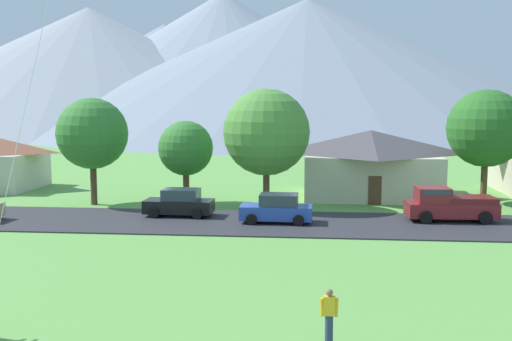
{
  "coord_description": "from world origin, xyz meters",
  "views": [
    {
      "loc": [
        4.02,
        -4.28,
        7.24
      ],
      "look_at": [
        1.9,
        17.6,
        4.71
      ],
      "focal_mm": 43.3,
      "sensor_mm": 36.0,
      "label": 1
    }
  ],
  "objects": [
    {
      "name": "watcher_person",
      "position": [
        4.48,
        13.52,
        0.88
      ],
      "size": [
        0.56,
        0.24,
        1.68
      ],
      "color": "navy",
      "rests_on": "ground"
    },
    {
      "name": "mountain_far_east_ridge",
      "position": [
        -40.57,
        177.3,
        14.67
      ],
      "size": [
        101.17,
        101.17,
        29.33
      ],
      "primitive_type": "cone",
      "color": "gray",
      "rests_on": "ground"
    },
    {
      "name": "tree_near_left",
      "position": [
        -11.21,
        36.63,
        4.91
      ],
      "size": [
        4.88,
        4.88,
        7.37
      ],
      "color": "#4C3823",
      "rests_on": "ground"
    },
    {
      "name": "tree_center",
      "position": [
        -4.93,
        37.63,
        3.87
      ],
      "size": [
        3.81,
        3.81,
        5.79
      ],
      "color": "brown",
      "rests_on": "ground"
    },
    {
      "name": "mountain_east_ridge",
      "position": [
        -21.58,
        166.05,
        18.12
      ],
      "size": [
        118.58,
        118.58,
        36.23
      ],
      "primitive_type": "cone",
      "color": "gray",
      "rests_on": "ground"
    },
    {
      "name": "house_left_center",
      "position": [
        8.13,
        42.3,
        2.57
      ],
      "size": [
        10.48,
        8.43,
        4.96
      ],
      "color": "beige",
      "rests_on": "ground"
    },
    {
      "name": "mountain_west_ridge",
      "position": [
        1.87,
        140.28,
        15.06
      ],
      "size": [
        132.38,
        132.38,
        30.13
      ],
      "primitive_type": "cone",
      "color": "gray",
      "rests_on": "ground"
    },
    {
      "name": "pickup_truck_maroon_west_side",
      "position": [
        11.93,
        32.73,
        1.06
      ],
      "size": [
        5.29,
        2.52,
        1.99
      ],
      "color": "maroon",
      "rests_on": "road_strip"
    },
    {
      "name": "tree_far_right",
      "position": [
        0.76,
        36.67,
        5.07
      ],
      "size": [
        5.79,
        5.79,
        7.98
      ],
      "color": "brown",
      "rests_on": "ground"
    },
    {
      "name": "mountain_central_ridge",
      "position": [
        -53.67,
        150.59,
        15.24
      ],
      "size": [
        120.81,
        120.81,
        30.49
      ],
      "primitive_type": "cone",
      "color": "#8E939E",
      "rests_on": "ground"
    },
    {
      "name": "road_strip",
      "position": [
        0.0,
        31.19,
        0.04
      ],
      "size": [
        160.0,
        7.45,
        0.08
      ],
      "primitive_type": "cube",
      "color": "#2D2D33",
      "rests_on": "ground"
    },
    {
      "name": "tree_left_of_center",
      "position": [
        15.75,
        39.67,
        5.25
      ],
      "size": [
        5.37,
        5.37,
        7.95
      ],
      "color": "brown",
      "rests_on": "ground"
    },
    {
      "name": "parked_car_blue_mid_west",
      "position": [
        1.82,
        31.24,
        0.87
      ],
      "size": [
        4.23,
        2.14,
        1.68
      ],
      "color": "#2847A8",
      "rests_on": "road_strip"
    },
    {
      "name": "parked_car_black_mid_east",
      "position": [
        -4.31,
        32.7,
        0.87
      ],
      "size": [
        4.25,
        2.18,
        1.68
      ],
      "color": "black",
      "rests_on": "road_strip"
    }
  ]
}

